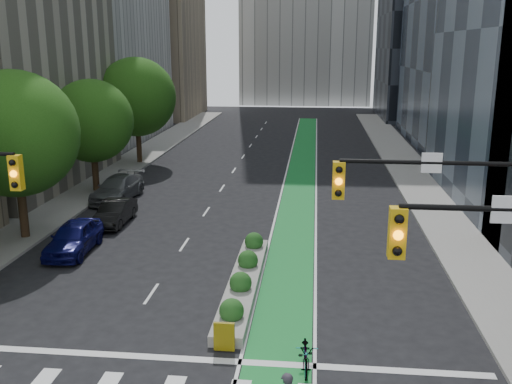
% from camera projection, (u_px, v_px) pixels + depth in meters
% --- Properties ---
extents(ground, '(160.00, 160.00, 0.00)m').
position_uv_depth(ground, '(176.00, 380.00, 17.34)').
color(ground, black).
rests_on(ground, ground).
extents(sidewalk_left, '(3.60, 90.00, 0.15)m').
position_uv_depth(sidewalk_left, '(101.00, 181.00, 42.59)').
color(sidewalk_left, gray).
rests_on(sidewalk_left, ground).
extents(sidewalk_right, '(3.60, 90.00, 0.15)m').
position_uv_depth(sidewalk_right, '(424.00, 189.00, 40.22)').
color(sidewalk_right, gray).
rests_on(sidewalk_right, ground).
extents(bike_lane_paint, '(2.20, 70.00, 0.01)m').
position_uv_depth(bike_lane_paint, '(301.00, 172.00, 45.94)').
color(bike_lane_paint, '#177E31').
rests_on(bike_lane_paint, ground).
extents(building_tan_far, '(14.00, 16.00, 26.00)m').
position_uv_depth(building_tan_far, '(146.00, 23.00, 79.70)').
color(building_tan_far, tan).
rests_on(building_tan_far, ground).
extents(building_dark_end, '(14.00, 18.00, 28.00)m').
position_uv_depth(building_dark_end, '(436.00, 14.00, 77.35)').
color(building_dark_end, black).
rests_on(building_dark_end, ground).
extents(tree_mid, '(6.40, 6.40, 8.78)m').
position_uv_depth(tree_mid, '(15.00, 134.00, 28.62)').
color(tree_mid, black).
rests_on(tree_mid, ground).
extents(tree_midfar, '(5.60, 5.60, 7.76)m').
position_uv_depth(tree_midfar, '(92.00, 121.00, 38.41)').
color(tree_midfar, black).
rests_on(tree_midfar, ground).
extents(tree_far, '(6.60, 6.60, 9.00)m').
position_uv_depth(tree_far, '(136.00, 97.00, 47.86)').
color(tree_far, black).
rests_on(tree_far, ground).
extents(signal_right, '(5.82, 0.51, 7.20)m').
position_uv_depth(signal_right, '(482.00, 235.00, 15.73)').
color(signal_right, black).
rests_on(signal_right, ground).
extents(median_planter, '(1.20, 10.26, 1.10)m').
position_uv_depth(median_planter, '(244.00, 279.00, 23.91)').
color(median_planter, gray).
rests_on(median_planter, ground).
extents(bicycle, '(0.76, 1.95, 1.01)m').
position_uv_depth(bicycle, '(306.00, 354.00, 17.87)').
color(bicycle, gray).
rests_on(bicycle, ground).
extents(parked_car_left_near, '(2.00, 4.61, 1.55)m').
position_uv_depth(parked_car_left_near, '(74.00, 237.00, 27.87)').
color(parked_car_left_near, '#0C0D4C').
rests_on(parked_car_left_near, ground).
extents(parked_car_left_mid, '(1.47, 4.13, 1.35)m').
position_uv_depth(parked_car_left_mid, '(115.00, 212.00, 32.39)').
color(parked_car_left_mid, black).
rests_on(parked_car_left_mid, ground).
extents(parked_car_left_far, '(2.54, 5.49, 1.55)m').
position_uv_depth(parked_car_left_far, '(118.00, 188.00, 37.47)').
color(parked_car_left_far, '#545659').
rests_on(parked_car_left_far, ground).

